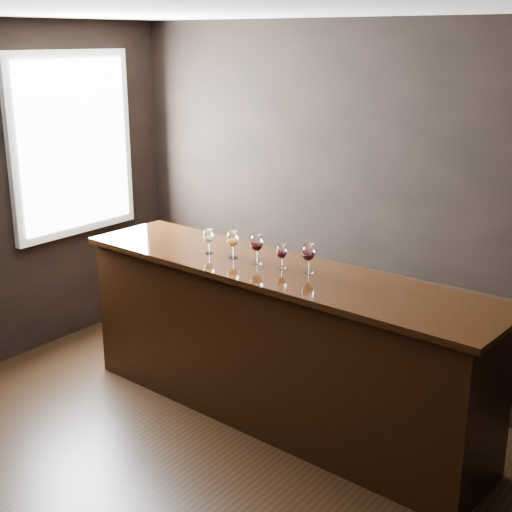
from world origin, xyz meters
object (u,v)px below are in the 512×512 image
Objects in this scene: bar_counter at (277,347)px; glass_amber at (233,240)px; glass_red_a at (257,243)px; glass_white at (208,237)px; back_bar_shelf at (392,331)px; glass_red_b at (282,252)px; glass_red_c at (308,253)px.

glass_amber is (-0.40, -0.00, 0.72)m from bar_counter.
bar_counter is at bearing 0.53° from glass_red_a.
glass_white reaches higher than bar_counter.
back_bar_shelf is at bearing 73.42° from bar_counter.
glass_amber reaches higher than bar_counter.
glass_red_a is (0.21, 0.00, 0.01)m from glass_amber.
glass_amber is 0.21m from glass_red_a.
glass_red_a reaches higher than back_bar_shelf.
back_bar_shelf is 1.69m from glass_white.
glass_red_c reaches higher than glass_red_b.
glass_red_c is at bearing 5.59° from glass_red_a.
back_bar_shelf is 1.34m from glass_red_c.
glass_red_a is 1.27× the size of glass_red_b.
glass_red_a reaches higher than glass_amber.
bar_counter is 18.50× the size of glass_red_b.
glass_red_b is (0.20, 0.02, -0.03)m from glass_red_a.
bar_counter is 1.13m from back_bar_shelf.
back_bar_shelf is 10.54× the size of glass_red_a.
bar_counter is at bearing -141.95° from glass_red_b.
glass_red_c reaches higher than back_bar_shelf.
glass_red_a is at bearing -175.45° from glass_red_b.
glass_red_a is at bearing -174.41° from glass_red_c.
glass_white is (-0.99, -1.07, 0.85)m from back_bar_shelf.
back_bar_shelf is at bearing 81.11° from glass_red_c.
glass_red_b is at bearing 2.56° from glass_amber.
glass_red_b is at bearing 41.26° from bar_counter.
bar_counter is 0.94m from glass_white.
glass_red_c is at bearing 3.90° from glass_amber.
glass_red_b is at bearing 4.55° from glass_red_a.
glass_red_b reaches higher than back_bar_shelf.
glass_red_a is at bearing -118.09° from back_bar_shelf.
glass_amber is 0.93× the size of glass_red_a.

